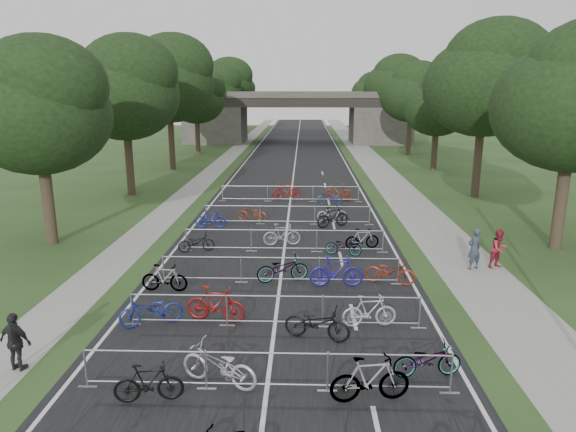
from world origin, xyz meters
The scene contains 50 objects.
road centered at (0.00, 50.00, 0.01)m, with size 11.00×140.00×0.01m, color black.
sidewalk_right centered at (8.00, 50.00, 0.01)m, with size 3.00×140.00×0.01m, color gray.
sidewalk_left centered at (-7.50, 50.00, 0.01)m, with size 2.00×140.00×0.01m, color gray.
lane_markings centered at (0.00, 50.00, 0.00)m, with size 0.12×140.00×0.00m, color silver.
overpass_bridge centered at (0.00, 65.00, 3.53)m, with size 31.00×8.00×7.05m.
tree_left_0 centered at (-11.39, 15.93, 6.49)m, with size 6.72×6.72×10.25m.
tree_left_1 centered at (-11.39, 27.93, 7.30)m, with size 7.56×7.56×11.53m.
tree_right_1 centered at (13.11, 27.93, 7.90)m, with size 8.18×8.18×12.47m.
tree_left_2 centered at (-11.39, 39.93, 8.12)m, with size 8.40×8.40×12.81m.
tree_right_2 centered at (13.11, 39.93, 5.95)m, with size 6.16×6.16×9.39m.
tree_left_3 centered at (-11.39, 51.93, 6.49)m, with size 6.72×6.72×10.25m.
tree_right_3 centered at (13.11, 51.93, 6.92)m, with size 7.17×7.17×10.93m.
tree_left_4 centered at (-11.39, 63.93, 7.30)m, with size 7.56×7.56×11.53m.
tree_right_4 centered at (13.11, 63.93, 7.90)m, with size 8.18×8.18×12.47m.
tree_left_5 centered at (-11.39, 75.93, 8.12)m, with size 8.40×8.40×12.81m.
tree_right_5 centered at (13.11, 75.93, 5.95)m, with size 6.16×6.16×9.39m.
tree_left_6 centered at (-11.39, 87.93, 6.49)m, with size 6.72×6.72×10.25m.
tree_right_6 centered at (13.11, 87.93, 6.92)m, with size 7.17×7.17×10.93m.
barrier_row_1 centered at (0.00, 3.60, 0.55)m, with size 9.70×0.08×1.10m.
barrier_row_2 centered at (0.00, 7.20, 0.55)m, with size 9.70×0.08×1.10m.
barrier_row_3 centered at (0.00, 11.00, 0.55)m, with size 9.70×0.08×1.10m.
barrier_row_4 centered at (0.00, 15.00, 0.55)m, with size 9.70×0.08×1.10m.
barrier_row_5 centered at (0.00, 20.00, 0.55)m, with size 9.70×0.08×1.10m.
barrier_row_6 centered at (0.00, 26.00, 0.55)m, with size 9.70×0.08×1.10m.
bike_4 centered at (-2.82, 3.04, 0.51)m, with size 0.48×1.68×1.01m, color black.
bike_5 centered at (-1.24, 3.80, 0.56)m, with size 0.75×2.14×1.13m, color #B7B5BD.
bike_6 centered at (2.54, 3.22, 0.60)m, with size 0.56×1.99×1.20m, color #A9ACB1.
bike_7 centered at (4.19, 4.39, 0.49)m, with size 0.64×1.85×0.97m, color #A9ACB1.
bike_8 centered at (-3.97, 7.15, 0.53)m, with size 0.70×2.01×1.06m, color navy.
bike_9 centered at (-1.94, 7.52, 0.60)m, with size 0.57×2.01×1.21m, color maroon.
bike_10 centered at (1.34, 6.38, 0.54)m, with size 0.71×2.04×1.07m, color black.
bike_11 centered at (3.02, 7.28, 0.53)m, with size 0.50×1.77×1.06m, color silver.
bike_12 centered at (-4.30, 10.02, 0.53)m, with size 0.50×1.75×1.05m, color #A9ACB1.
bike_13 centered at (0.09, 11.17, 0.54)m, with size 0.72×2.06×1.08m, color #A9ACB1.
bike_14 centered at (2.18, 10.69, 0.62)m, with size 0.59×2.07×1.25m, color #221B96.
bike_15 centered at (4.30, 11.05, 0.51)m, with size 0.68×1.94×1.02m, color maroon.
bike_16 centered at (-4.10, 14.87, 0.44)m, with size 0.59×1.69×0.89m, color black.
bike_17 centered at (-0.13, 15.96, 0.55)m, with size 0.52×1.84×1.10m, color gray.
bike_18 centered at (2.74, 14.56, 0.44)m, with size 0.58×1.67×0.87m, color #A9ACB1.
bike_19 centered at (3.70, 15.55, 0.50)m, with size 0.47×1.66×1.00m, color #A9ACB1.
bike_20 centered at (-4.17, 19.07, 0.51)m, with size 0.48×1.70×1.02m, color navy.
bike_21 centered at (-2.05, 20.62, 0.46)m, with size 0.61×1.76×0.93m, color #9A3216.
bike_22 centered at (2.52, 19.44, 0.58)m, with size 0.54×1.92×1.15m, color black.
bike_23 centered at (2.54, 20.88, 0.45)m, with size 0.60×1.71×0.90m, color #97979E.
bike_25 centered at (-0.28, 26.65, 0.60)m, with size 0.56×1.99×1.20m, color maroon.
bike_26 centered at (2.59, 25.24, 0.44)m, with size 0.59×1.68×0.88m, color navy.
bike_27 centered at (3.27, 26.43, 0.59)m, with size 0.55×1.96×1.18m, color maroon.
pedestrian_a centered at (8.09, 12.85, 0.90)m, with size 0.66×0.43×1.80m, color #2E3845.
pedestrian_b centered at (9.20, 13.07, 0.84)m, with size 0.82×0.64×1.68m, color maroon.
pedestrian_c centered at (-6.80, 4.37, 0.83)m, with size 0.97×0.40×1.65m, color #232325.
Camera 1 is at (0.89, -7.92, 7.44)m, focal length 32.00 mm.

